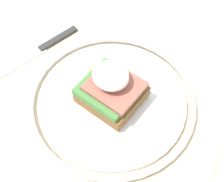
# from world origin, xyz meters

# --- Properties ---
(dining_table) EXTENTS (0.87, 0.65, 0.76)m
(dining_table) POSITION_xyz_m (0.00, 0.00, 0.61)
(dining_table) COLOR #C6B28E
(dining_table) RESTS_ON ground_plane
(plate) EXTENTS (0.28, 0.28, 0.02)m
(plate) POSITION_xyz_m (0.04, 0.04, 0.76)
(plate) COLOR white
(plate) RESTS_ON dining_table
(sandwich) EXTENTS (0.11, 0.09, 0.07)m
(sandwich) POSITION_xyz_m (0.04, 0.04, 0.80)
(sandwich) COLOR brown
(sandwich) RESTS_ON plate
(fork) EXTENTS (0.04, 0.15, 0.00)m
(fork) POSITION_xyz_m (-0.15, 0.05, 0.76)
(fork) COLOR silver
(fork) RESTS_ON dining_table
(knife) EXTENTS (0.05, 0.18, 0.01)m
(knife) POSITION_xyz_m (0.21, 0.03, 0.76)
(knife) COLOR #2D2D2D
(knife) RESTS_ON dining_table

